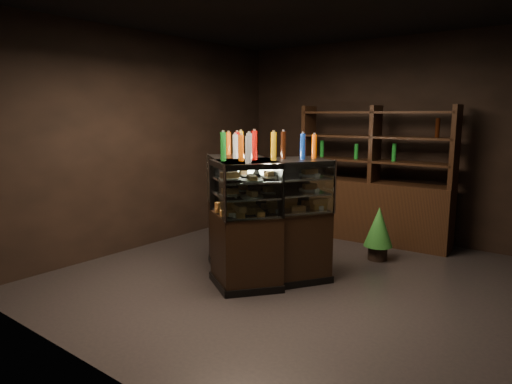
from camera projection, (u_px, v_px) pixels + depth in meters
ground at (298, 279)px, 5.25m from camera, size 5.00×5.00×0.00m
room_shell at (300, 108)px, 4.92m from camera, size 5.02×5.02×3.01m
display_case at (256, 239)px, 5.20m from camera, size 1.67×1.42×1.39m
food_display at (256, 189)px, 5.10m from camera, size 1.27×1.09×0.43m
bottles_top at (257, 146)px, 5.03m from camera, size 1.10×0.95×0.30m
potted_conifer at (379, 226)px, 5.88m from camera, size 0.37×0.37×0.79m
back_shelving at (373, 201)px, 6.74m from camera, size 2.26×0.54×2.00m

